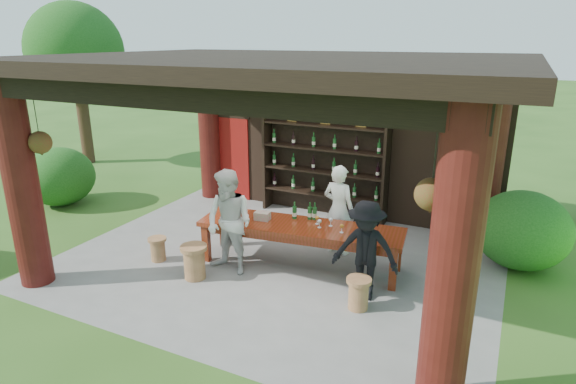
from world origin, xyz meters
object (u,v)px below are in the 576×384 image
at_px(stool_far_left, 158,248).
at_px(stool_near_right, 358,293).
at_px(guest_man, 365,251).
at_px(napkin_basket, 262,216).
at_px(wine_shelf, 324,161).
at_px(tasting_table, 300,231).
at_px(stool_near_left, 194,261).
at_px(guest_woman, 229,222).
at_px(host, 339,210).

bearing_deg(stool_far_left, stool_near_right, 0.18).
height_order(guest_man, napkin_basket, guest_man).
height_order(wine_shelf, tasting_table, wine_shelf).
bearing_deg(stool_near_right, stool_near_left, -174.32).
bearing_deg(guest_woman, stool_near_right, 3.02).
bearing_deg(tasting_table, guest_woman, -143.67).
bearing_deg(stool_near_left, tasting_table, 40.84).
height_order(wine_shelf, guest_man, wine_shelf).
xyz_separation_m(wine_shelf, host, (0.97, -1.69, -0.41)).
height_order(stool_near_left, guest_man, guest_man).
distance_m(tasting_table, stool_near_right, 1.66).
height_order(tasting_table, host, host).
height_order(tasting_table, guest_man, guest_man).
distance_m(host, guest_woman, 2.02).
distance_m(wine_shelf, stool_far_left, 3.95).
distance_m(wine_shelf, host, 1.99).
distance_m(tasting_table, guest_man, 1.43).
relative_size(wine_shelf, host, 1.69).
bearing_deg(tasting_table, stool_near_right, -34.12).
bearing_deg(stool_far_left, wine_shelf, 62.58).
relative_size(stool_far_left, napkin_basket, 1.64).
bearing_deg(stool_far_left, stool_near_left, -14.66).
height_order(stool_near_left, guest_woman, guest_woman).
relative_size(stool_near_left, host, 0.35).
bearing_deg(guest_woman, wine_shelf, 91.21).
relative_size(guest_woman, guest_man, 1.14).
bearing_deg(guest_man, stool_far_left, -178.24).
bearing_deg(stool_near_right, host, 119.08).
bearing_deg(stool_near_left, stool_far_left, 165.34).
xyz_separation_m(tasting_table, napkin_basket, (-0.70, -0.06, 0.19)).
height_order(tasting_table, guest_woman, guest_woman).
xyz_separation_m(guest_woman, guest_man, (2.27, 0.15, -0.11)).
height_order(guest_woman, guest_man, guest_woman).
distance_m(stool_near_right, napkin_basket, 2.28).
relative_size(tasting_table, stool_near_left, 6.22).
bearing_deg(tasting_table, stool_near_left, -139.16).
distance_m(stool_far_left, napkin_basket, 1.95).
bearing_deg(wine_shelf, tasting_table, -76.83).
distance_m(stool_near_left, stool_far_left, 1.02).
relative_size(host, napkin_basket, 6.36).
distance_m(stool_near_left, guest_woman, 0.84).
height_order(stool_near_left, stool_near_right, stool_near_left).
height_order(tasting_table, napkin_basket, napkin_basket).
bearing_deg(host, guest_man, 134.06).
xyz_separation_m(stool_far_left, napkin_basket, (1.64, 0.86, 0.59)).
height_order(wine_shelf, stool_near_left, wine_shelf).
relative_size(stool_near_left, napkin_basket, 2.20).
relative_size(stool_near_left, stool_far_left, 1.34).
bearing_deg(napkin_basket, host, 37.94).
bearing_deg(stool_near_right, guest_woman, 175.00).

